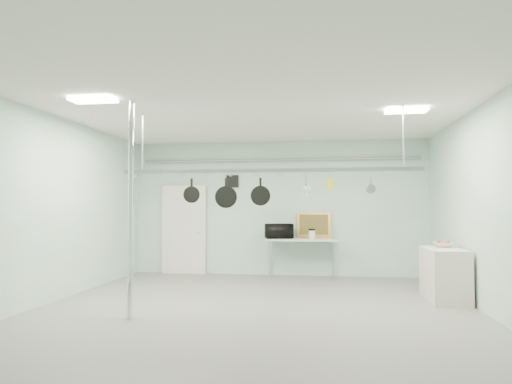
% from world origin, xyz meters
% --- Properties ---
extents(floor, '(8.00, 8.00, 0.00)m').
position_xyz_m(floor, '(0.00, 0.00, 0.00)').
color(floor, gray).
rests_on(floor, ground).
extents(ceiling, '(7.00, 8.00, 0.02)m').
position_xyz_m(ceiling, '(0.00, 0.00, 3.19)').
color(ceiling, silver).
rests_on(ceiling, back_wall).
extents(back_wall, '(7.00, 0.02, 3.20)m').
position_xyz_m(back_wall, '(0.00, 3.99, 1.60)').
color(back_wall, silver).
rests_on(back_wall, floor).
extents(right_wall, '(0.02, 8.00, 3.20)m').
position_xyz_m(right_wall, '(3.49, 0.00, 1.60)').
color(right_wall, silver).
rests_on(right_wall, floor).
extents(door, '(1.10, 0.10, 2.20)m').
position_xyz_m(door, '(-2.30, 3.94, 1.05)').
color(door, silver).
rests_on(door, floor).
extents(wall_vent, '(0.30, 0.04, 0.30)m').
position_xyz_m(wall_vent, '(-1.10, 3.97, 2.25)').
color(wall_vent, black).
rests_on(wall_vent, back_wall).
extents(conduit_pipe, '(6.60, 0.07, 0.07)m').
position_xyz_m(conduit_pipe, '(0.00, 3.90, 2.75)').
color(conduit_pipe, gray).
rests_on(conduit_pipe, back_wall).
extents(chrome_pole, '(0.08, 0.08, 3.20)m').
position_xyz_m(chrome_pole, '(-1.70, -0.60, 1.60)').
color(chrome_pole, silver).
rests_on(chrome_pole, floor).
extents(prep_table, '(1.60, 0.70, 0.91)m').
position_xyz_m(prep_table, '(0.60, 3.60, 0.83)').
color(prep_table, silver).
rests_on(prep_table, floor).
extents(side_cabinet, '(0.60, 1.20, 0.90)m').
position_xyz_m(side_cabinet, '(3.15, 1.40, 0.45)').
color(side_cabinet, beige).
rests_on(side_cabinet, floor).
extents(pot_rack, '(4.80, 0.06, 1.00)m').
position_xyz_m(pot_rack, '(0.20, 0.30, 2.23)').
color(pot_rack, '#B7B7BC').
rests_on(pot_rack, ceiling).
extents(light_panel_left, '(0.65, 0.30, 0.05)m').
position_xyz_m(light_panel_left, '(-2.20, -0.80, 3.16)').
color(light_panel_left, white).
rests_on(light_panel_left, ceiling).
extents(light_panel_right, '(0.65, 0.30, 0.05)m').
position_xyz_m(light_panel_right, '(2.40, 0.60, 3.16)').
color(light_panel_right, white).
rests_on(light_panel_right, ceiling).
extents(microwave, '(0.70, 0.57, 0.33)m').
position_xyz_m(microwave, '(0.08, 3.50, 1.07)').
color(microwave, black).
rests_on(microwave, prep_table).
extents(coffee_canister, '(0.18, 0.18, 0.19)m').
position_xyz_m(coffee_canister, '(0.83, 3.51, 1.00)').
color(coffee_canister, silver).
rests_on(coffee_canister, prep_table).
extents(painting_large, '(0.78, 0.15, 0.58)m').
position_xyz_m(painting_large, '(0.86, 3.90, 1.20)').
color(painting_large, '#D28738').
rests_on(painting_large, prep_table).
extents(painting_small, '(0.31, 0.10, 0.25)m').
position_xyz_m(painting_small, '(1.08, 3.90, 1.03)').
color(painting_small, black).
rests_on(painting_small, prep_table).
extents(fruit_bowl, '(0.39, 0.39, 0.09)m').
position_xyz_m(fruit_bowl, '(3.20, 1.66, 0.94)').
color(fruit_bowl, silver).
rests_on(fruit_bowl, side_cabinet).
extents(skillet_left, '(0.26, 0.18, 0.37)m').
position_xyz_m(skillet_left, '(-1.05, 0.30, 1.90)').
color(skillet_left, black).
rests_on(skillet_left, pot_rack).
extents(skillet_mid, '(0.36, 0.10, 0.48)m').
position_xyz_m(skillet_mid, '(-0.48, 0.30, 1.85)').
color(skillet_mid, black).
rests_on(skillet_mid, pot_rack).
extents(skillet_right, '(0.32, 0.07, 0.43)m').
position_xyz_m(skillet_right, '(0.09, 0.30, 1.87)').
color(skillet_right, black).
rests_on(skillet_right, pot_rack).
extents(whisk, '(0.18, 0.18, 0.30)m').
position_xyz_m(whisk, '(0.81, 0.30, 1.93)').
color(whisk, '#A7A7AB').
rests_on(whisk, pot_rack).
extents(grater, '(0.08, 0.04, 0.20)m').
position_xyz_m(grater, '(1.19, 0.30, 1.98)').
color(grater, yellow).
rests_on(grater, pot_rack).
extents(saucepan, '(0.16, 0.13, 0.25)m').
position_xyz_m(saucepan, '(1.81, 0.30, 1.96)').
color(saucepan, '#B6B5BA').
rests_on(saucepan, pot_rack).
extents(fruit_cluster, '(0.24, 0.24, 0.09)m').
position_xyz_m(fruit_cluster, '(3.20, 1.66, 0.98)').
color(fruit_cluster, '#AD1C10').
rests_on(fruit_cluster, fruit_bowl).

